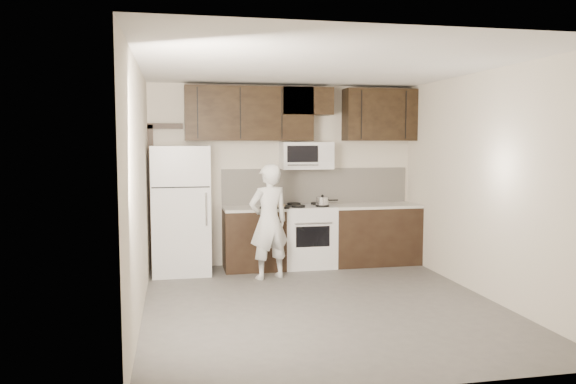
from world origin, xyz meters
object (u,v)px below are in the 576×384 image
object	(u,v)px
stove	(308,236)
microwave	(306,156)
refrigerator	(181,210)
person	(269,222)

from	to	relation	value
stove	microwave	distance (m)	1.20
refrigerator	person	size ratio (longest dim) A/B	1.15
person	stove	bearing A→B (deg)	-155.49
refrigerator	stove	bearing A→B (deg)	1.51
microwave	refrigerator	world-z (taller)	microwave
refrigerator	person	bearing A→B (deg)	-26.00
person	refrigerator	bearing A→B (deg)	-42.99
stove	microwave	world-z (taller)	microwave
microwave	refrigerator	size ratio (longest dim) A/B	0.42
microwave	refrigerator	bearing A→B (deg)	-174.85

